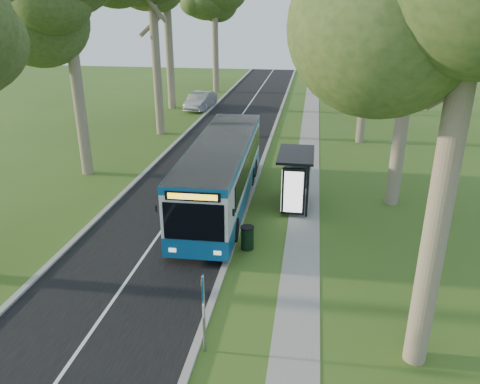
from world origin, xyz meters
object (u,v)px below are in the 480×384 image
object	(u,v)px
bus_stop_sign	(203,306)
bus_shelter	(298,172)
bus	(222,173)
litter_bin	(247,238)
car_silver	(201,101)
car_white	(196,101)

from	to	relation	value
bus_stop_sign	bus_shelter	size ratio (longest dim) A/B	0.80
bus	bus_shelter	world-z (taller)	bus
bus_shelter	bus	bearing A→B (deg)	-178.36
litter_bin	car_silver	xyz separation A→B (m)	(-8.68, 28.01, 0.32)
car_silver	bus	bearing A→B (deg)	-66.58
bus	car_silver	world-z (taller)	bus
litter_bin	bus	bearing A→B (deg)	113.74
bus_shelter	car_silver	xyz separation A→B (m)	(-10.58, 23.41, -1.16)
bus_stop_sign	litter_bin	distance (m)	6.65
litter_bin	car_white	xyz separation A→B (m)	(-9.20, 28.34, 0.21)
bus	litter_bin	size ratio (longest dim) A/B	12.42
bus_shelter	car_white	xyz separation A→B (m)	(-11.10, 23.74, -1.27)
bus_shelter	car_white	bearing A→B (deg)	115.17
bus	litter_bin	bearing A→B (deg)	-67.64
bus_stop_sign	car_silver	distance (m)	35.55
bus_shelter	litter_bin	bearing A→B (deg)	-112.37
bus_shelter	car_silver	size ratio (longest dim) A/B	0.65
bus	bus_shelter	xyz separation A→B (m)	(3.88, 0.10, 0.24)
litter_bin	car_white	size ratio (longest dim) A/B	0.24
bus	litter_bin	distance (m)	5.06
bus	car_white	bearing A→B (deg)	105.47
bus_shelter	litter_bin	size ratio (longest dim) A/B	3.17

